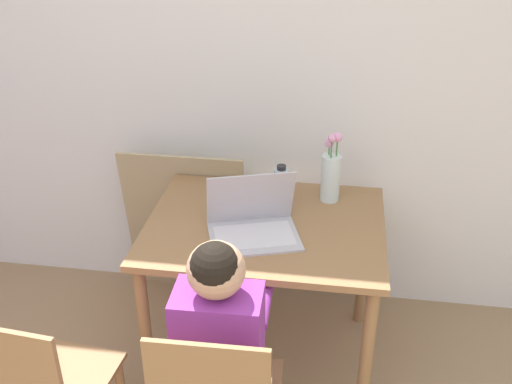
% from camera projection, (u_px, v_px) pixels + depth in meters
% --- Properties ---
extents(wall_back, '(6.40, 0.05, 2.50)m').
position_uv_depth(wall_back, '(235.00, 60.00, 2.74)').
color(wall_back, white).
rests_on(wall_back, ground_plane).
extents(dining_table, '(0.98, 0.77, 0.73)m').
position_uv_depth(dining_table, '(265.00, 244.00, 2.52)').
color(dining_table, olive).
rests_on(dining_table, ground_plane).
extents(person_seated, '(0.30, 0.43, 1.05)m').
position_uv_depth(person_seated, '(222.00, 335.00, 2.00)').
color(person_seated, purple).
rests_on(person_seated, ground_plane).
extents(laptop, '(0.41, 0.36, 0.26)m').
position_uv_depth(laptop, '(253.00, 220.00, 2.38)').
color(laptop, '#B2B2B7').
rests_on(laptop, dining_table).
extents(flower_vase, '(0.08, 0.08, 0.32)m').
position_uv_depth(flower_vase, '(331.00, 174.00, 2.59)').
color(flower_vase, silver).
rests_on(flower_vase, dining_table).
extents(water_bottle, '(0.06, 0.06, 0.19)m').
position_uv_depth(water_bottle, '(281.00, 186.00, 2.57)').
color(water_bottle, silver).
rests_on(water_bottle, dining_table).
extents(cardboard_panel, '(0.62, 0.13, 0.83)m').
position_uv_depth(cardboard_panel, '(186.00, 225.00, 3.07)').
color(cardboard_panel, tan).
rests_on(cardboard_panel, ground_plane).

